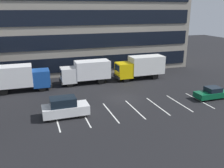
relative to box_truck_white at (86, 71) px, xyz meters
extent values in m
plane|color=black|center=(2.81, -7.38, -1.88)|extent=(120.00, 120.00, 0.00)
cube|color=gray|center=(2.81, 10.62, 7.12)|extent=(34.93, 11.94, 18.00)
cube|color=black|center=(2.81, 4.59, 0.10)|extent=(33.53, 0.16, 2.30)
cube|color=black|center=(2.81, 4.59, 3.70)|extent=(33.53, 0.16, 2.30)
cube|color=black|center=(2.81, 4.59, 7.30)|extent=(33.53, 0.16, 2.30)
cube|color=silver|center=(-5.59, -11.11, -1.87)|extent=(0.14, 5.40, 0.01)
cube|color=silver|center=(-2.79, -11.11, -1.87)|extent=(0.14, 5.40, 0.01)
cube|color=silver|center=(0.01, -11.11, -1.87)|extent=(0.14, 5.40, 0.01)
cube|color=silver|center=(2.81, -11.11, -1.87)|extent=(0.14, 5.40, 0.01)
cube|color=silver|center=(5.61, -11.11, -1.87)|extent=(0.14, 5.40, 0.01)
cube|color=silver|center=(8.41, -11.11, -1.87)|extent=(0.14, 5.40, 0.01)
cube|color=silver|center=(11.21, -11.11, -1.87)|extent=(0.14, 5.40, 0.01)
cube|color=white|center=(-2.61, 0.00, -0.35)|extent=(2.09, 2.29, 2.09)
cube|color=black|center=(-3.64, 0.00, 0.07)|extent=(0.06, 1.92, 0.92)
cube|color=white|center=(0.91, 0.00, 0.17)|extent=(4.95, 2.38, 2.57)
cube|color=black|center=(-3.71, 0.00, -1.26)|extent=(0.19, 2.29, 0.38)
cylinder|color=black|center=(-2.61, -0.98, -1.40)|extent=(0.95, 0.29, 0.95)
cylinder|color=black|center=(-2.61, 0.98, -1.40)|extent=(0.95, 0.29, 0.95)
cylinder|color=black|center=(1.90, -0.98, -1.40)|extent=(0.95, 0.29, 0.95)
cylinder|color=black|center=(1.90, 0.98, -1.40)|extent=(0.95, 0.29, 0.95)
cube|color=#194799|center=(-6.36, -0.61, -0.28)|extent=(2.19, 2.39, 2.19)
cube|color=black|center=(-5.28, -0.61, 0.16)|extent=(0.06, 2.01, 0.97)
cube|color=white|center=(-10.05, -0.61, 0.27)|extent=(5.19, 2.49, 2.69)
cube|color=black|center=(-5.21, -0.61, -1.23)|extent=(0.20, 2.39, 0.40)
cylinder|color=black|center=(-6.36, 0.41, -1.38)|extent=(1.00, 0.30, 1.00)
cylinder|color=black|center=(-6.36, -1.64, -1.38)|extent=(1.00, 0.30, 1.00)
cylinder|color=black|center=(-11.09, 0.41, -1.38)|extent=(1.00, 0.30, 1.00)
cylinder|color=black|center=(-11.09, -1.64, -1.38)|extent=(1.00, 0.30, 1.00)
cube|color=yellow|center=(5.78, -0.21, -0.26)|extent=(2.22, 2.42, 2.22)
cube|color=black|center=(4.69, -0.21, 0.18)|extent=(0.06, 2.04, 0.98)
cube|color=white|center=(9.51, -0.21, 0.30)|extent=(5.25, 2.53, 2.73)
cube|color=black|center=(4.61, -0.21, -1.22)|extent=(0.20, 2.42, 0.40)
cylinder|color=black|center=(5.78, -1.26, -1.37)|extent=(1.01, 0.30, 1.01)
cylinder|color=black|center=(5.78, 0.83, -1.37)|extent=(1.01, 0.30, 1.01)
cylinder|color=black|center=(10.56, -1.26, -1.37)|extent=(1.01, 0.30, 1.01)
cylinder|color=black|center=(10.56, 0.83, -1.37)|extent=(1.01, 0.30, 1.01)
cube|color=white|center=(-4.60, -10.60, -1.12)|extent=(4.61, 1.95, 0.95)
cube|color=black|center=(-4.83, -10.60, -0.22)|extent=(2.54, 1.72, 0.85)
cylinder|color=black|center=(-3.13, -9.74, -1.54)|extent=(0.68, 0.22, 0.68)
cylinder|color=black|center=(-3.13, -11.46, -1.54)|extent=(0.68, 0.22, 0.68)
cylinder|color=black|center=(-6.08, -9.74, -1.54)|extent=(0.68, 0.22, 0.68)
cylinder|color=black|center=(-6.08, -11.46, -1.54)|extent=(0.68, 0.22, 0.68)
cube|color=#0C5933|center=(12.95, -11.03, -1.32)|extent=(4.05, 1.70, 0.66)
cube|color=black|center=(13.16, -11.03, -0.71)|extent=(1.70, 1.49, 0.57)
cylinder|color=black|center=(11.66, -11.77, -1.59)|extent=(0.57, 0.21, 0.57)
cylinder|color=black|center=(11.66, -10.30, -1.59)|extent=(0.57, 0.21, 0.57)
cylinder|color=black|center=(14.25, -11.77, -1.59)|extent=(0.57, 0.21, 0.57)
cylinder|color=black|center=(14.25, -10.30, -1.59)|extent=(0.57, 0.21, 0.57)
camera|label=1|loc=(-7.50, -33.68, 8.64)|focal=39.17mm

